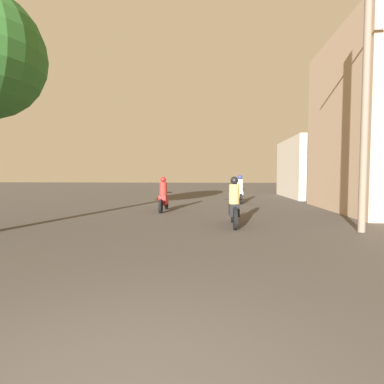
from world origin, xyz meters
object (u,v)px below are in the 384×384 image
Objects in this scene: motorcycle_black at (234,206)px; building_right_far at (322,168)px; motorcycle_white at (240,192)px; utility_pole_near at (366,96)px; motorcycle_red at (164,197)px.

motorcycle_black is 0.30× the size of building_right_far.
motorcycle_white is at bearing -141.49° from building_right_far.
motorcycle_red is at bearing 145.72° from utility_pole_near.
motorcycle_black is 7.78m from motorcycle_white.
building_right_far is 0.95× the size of utility_pole_near.
motorcycle_black is 1.03× the size of motorcycle_red.
motorcycle_red is 13.46m from building_right_far.
motorcycle_white reaches higher than motorcycle_black.
building_right_far is at bearing 37.07° from motorcycle_white.
motorcycle_red is 5.53m from motorcycle_white.
utility_pole_near reaches higher than building_right_far.
motorcycle_white is (3.64, 4.16, 0.02)m from motorcycle_red.
building_right_far reaches higher than motorcycle_white.
motorcycle_black reaches higher than motorcycle_red.
motorcycle_white is at bearing 92.21° from motorcycle_black.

